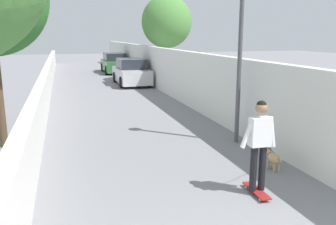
# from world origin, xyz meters

# --- Properties ---
(ground_plane) EXTENTS (80.00, 80.00, 0.00)m
(ground_plane) POSITION_xyz_m (14.00, 0.00, 0.00)
(ground_plane) COLOR gray
(wall_left) EXTENTS (48.00, 0.30, 1.32)m
(wall_left) POSITION_xyz_m (12.00, 2.94, 0.66)
(wall_left) COLOR silver
(wall_left) RESTS_ON ground
(fence_right) EXTENTS (48.00, 0.30, 2.27)m
(fence_right) POSITION_xyz_m (12.00, -2.94, 1.13)
(fence_right) COLOR silver
(fence_right) RESTS_ON ground
(tree_right_mid) EXTENTS (3.09, 3.09, 5.31)m
(tree_right_mid) POSITION_xyz_m (19.00, -4.18, 3.69)
(tree_right_mid) COLOR brown
(tree_right_mid) RESTS_ON ground
(lamp_post) EXTENTS (0.36, 0.36, 4.66)m
(lamp_post) POSITION_xyz_m (6.06, -2.39, 3.15)
(lamp_post) COLOR #4C4C51
(lamp_post) RESTS_ON ground
(skateboard) EXTENTS (0.81, 0.24, 0.08)m
(skateboard) POSITION_xyz_m (2.98, -1.22, 0.07)
(skateboard) COLOR maroon
(skateboard) RESTS_ON ground
(person_skateboarder) EXTENTS (0.24, 0.71, 1.72)m
(person_skateboarder) POSITION_xyz_m (2.98, -1.22, 1.10)
(person_skateboarder) COLOR black
(person_skateboarder) RESTS_ON skateboard
(dog) EXTENTS (1.31, 1.12, 1.06)m
(dog) POSITION_xyz_m (3.99, -2.22, 0.27)
(dog) COLOR tan
(dog) RESTS_ON ground
(car_near) EXTENTS (4.11, 1.80, 1.54)m
(car_near) POSITION_xyz_m (18.42, -1.79, 0.71)
(car_near) COLOR silver
(car_near) RESTS_ON ground
(car_far) EXTENTS (4.39, 1.80, 1.54)m
(car_far) POSITION_xyz_m (25.43, -1.79, 0.72)
(car_far) COLOR #336B38
(car_far) RESTS_ON ground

